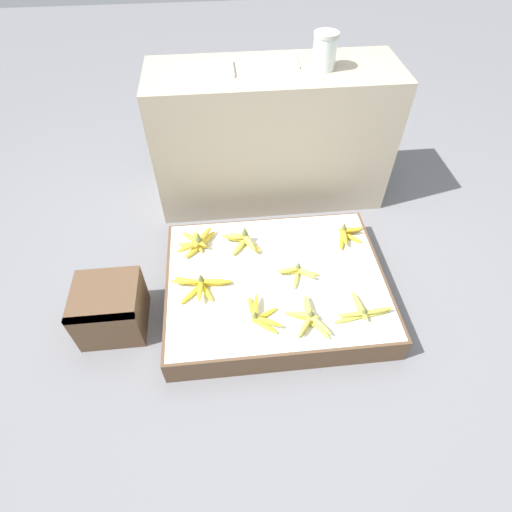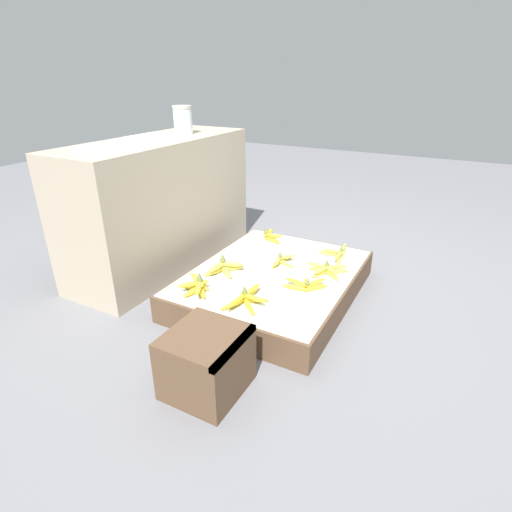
# 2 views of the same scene
# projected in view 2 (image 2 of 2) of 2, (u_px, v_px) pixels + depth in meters

# --- Properties ---
(ground_plane) EXTENTS (10.00, 10.00, 0.00)m
(ground_plane) POSITION_uv_depth(u_px,v_px,m) (273.00, 295.00, 2.36)
(ground_plane) COLOR slate
(display_platform) EXTENTS (1.12, 0.88, 0.16)m
(display_platform) POSITION_uv_depth(u_px,v_px,m) (274.00, 283.00, 2.33)
(display_platform) COLOR brown
(display_platform) RESTS_ON ground_plane
(back_vendor_table) EXTENTS (1.39, 0.48, 0.83)m
(back_vendor_table) POSITION_uv_depth(u_px,v_px,m) (162.00, 203.00, 2.63)
(back_vendor_table) COLOR tan
(back_vendor_table) RESTS_ON ground_plane
(wooden_crate) EXTENTS (0.31, 0.29, 0.27)m
(wooden_crate) POSITION_uv_depth(u_px,v_px,m) (206.00, 362.00, 1.61)
(wooden_crate) COLOR brown
(wooden_crate) RESTS_ON ground_plane
(banana_bunch_front_midleft) EXTENTS (0.15, 0.22, 0.09)m
(banana_bunch_front_midleft) POSITION_uv_depth(u_px,v_px,m) (306.00, 285.00, 2.10)
(banana_bunch_front_midleft) COLOR yellow
(banana_bunch_front_midleft) RESTS_ON display_platform
(banana_bunch_front_midright) EXTENTS (0.20, 0.24, 0.09)m
(banana_bunch_front_midright) POSITION_uv_depth(u_px,v_px,m) (327.00, 270.00, 2.26)
(banana_bunch_front_midright) COLOR #DBCC4C
(banana_bunch_front_midright) RESTS_ON display_platform
(banana_bunch_front_right) EXTENTS (0.29, 0.19, 0.08)m
(banana_bunch_front_right) POSITION_uv_depth(u_px,v_px,m) (338.00, 253.00, 2.47)
(banana_bunch_front_right) COLOR gold
(banana_bunch_front_right) RESTS_ON display_platform
(banana_bunch_middle_left) EXTENTS (0.31, 0.19, 0.09)m
(banana_bunch_middle_left) POSITION_uv_depth(u_px,v_px,m) (247.00, 298.00, 1.97)
(banana_bunch_middle_left) COLOR yellow
(banana_bunch_middle_left) RESTS_ON display_platform
(banana_bunch_middle_midright) EXTENTS (0.22, 0.13, 0.08)m
(banana_bunch_middle_midright) POSITION_uv_depth(u_px,v_px,m) (282.00, 260.00, 2.38)
(banana_bunch_middle_midright) COLOR #DBCC4C
(banana_bunch_middle_midright) RESTS_ON display_platform
(banana_bunch_back_left) EXTENTS (0.22, 0.21, 0.11)m
(banana_bunch_back_left) POSITION_uv_depth(u_px,v_px,m) (197.00, 285.00, 2.08)
(banana_bunch_back_left) COLOR gold
(banana_bunch_back_left) RESTS_ON display_platform
(banana_bunch_back_midleft) EXTENTS (0.22, 0.18, 0.11)m
(banana_bunch_back_midleft) POSITION_uv_depth(u_px,v_px,m) (224.00, 267.00, 2.27)
(banana_bunch_back_midleft) COLOR #DBCC4C
(banana_bunch_back_midleft) RESTS_ON display_platform
(banana_bunch_back_right) EXTENTS (0.18, 0.17, 0.10)m
(banana_bunch_back_right) POSITION_uv_depth(u_px,v_px,m) (270.00, 235.00, 2.73)
(banana_bunch_back_right) COLOR gold
(banana_bunch_back_right) RESTS_ON display_platform
(glass_jar) EXTENTS (0.13, 0.13, 0.18)m
(glass_jar) POSITION_uv_depth(u_px,v_px,m) (183.00, 120.00, 2.62)
(glass_jar) COLOR silver
(glass_jar) RESTS_ON back_vendor_table
(foam_tray_white) EXTENTS (0.29, 0.20, 0.02)m
(foam_tray_white) POSITION_uv_depth(u_px,v_px,m) (109.00, 146.00, 2.17)
(foam_tray_white) COLOR white
(foam_tray_white) RESTS_ON back_vendor_table
(foam_tray_dark) EXTENTS (0.26, 0.16, 0.02)m
(foam_tray_dark) POSITION_uv_depth(u_px,v_px,m) (148.00, 137.00, 2.48)
(foam_tray_dark) COLOR white
(foam_tray_dark) RESTS_ON back_vendor_table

